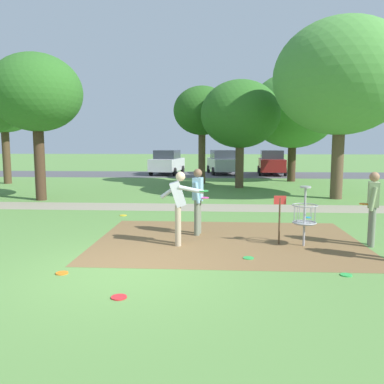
% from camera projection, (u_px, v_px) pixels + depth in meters
% --- Properties ---
extents(ground_plane, '(160.00, 160.00, 0.00)m').
position_uv_depth(ground_plane, '(127.00, 271.00, 7.23)').
color(ground_plane, '#5B8942').
extents(dirt_tee_pad, '(6.32, 4.51, 0.01)m').
position_uv_depth(dirt_tee_pad, '(228.00, 240.00, 9.52)').
color(dirt_tee_pad, brown).
rests_on(dirt_tee_pad, ground).
extents(disc_golf_basket, '(0.98, 0.58, 1.39)m').
position_uv_depth(disc_golf_basket, '(302.00, 214.00, 8.95)').
color(disc_golf_basket, '#9E9EA3').
rests_on(disc_golf_basket, ground).
extents(player_foreground_watching, '(0.44, 0.50, 1.71)m').
position_uv_depth(player_foreground_watching, '(373.00, 204.00, 8.93)').
color(player_foreground_watching, slate).
rests_on(player_foreground_watching, ground).
extents(player_throwing, '(0.43, 0.49, 1.71)m').
position_uv_depth(player_throwing, '(198.00, 198.00, 10.05)').
color(player_throwing, slate).
rests_on(player_throwing, ground).
extents(player_waiting_right, '(1.14, 0.43, 1.71)m').
position_uv_depth(player_waiting_right, '(179.00, 203.00, 9.01)').
color(player_waiting_right, tan).
rests_on(player_waiting_right, ground).
extents(frisbee_near_basket, '(0.22, 0.22, 0.02)m').
position_uv_depth(frisbee_near_basket, '(248.00, 258.00, 8.04)').
color(frisbee_near_basket, green).
rests_on(frisbee_near_basket, ground).
extents(frisbee_mid_grass, '(0.22, 0.22, 0.02)m').
position_uv_depth(frisbee_mid_grass, '(62.00, 273.00, 7.11)').
color(frisbee_mid_grass, orange).
rests_on(frisbee_mid_grass, ground).
extents(frisbee_far_left, '(0.20, 0.20, 0.02)m').
position_uv_depth(frisbee_far_left, '(308.00, 217.00, 12.45)').
color(frisbee_far_left, '#1E93DB').
rests_on(frisbee_far_left, ground).
extents(frisbee_far_right, '(0.20, 0.20, 0.02)m').
position_uv_depth(frisbee_far_right, '(346.00, 275.00, 7.00)').
color(frisbee_far_right, green).
rests_on(frisbee_far_right, ground).
extents(frisbee_scattered_a, '(0.23, 0.23, 0.02)m').
position_uv_depth(frisbee_scattered_a, '(123.00, 215.00, 12.81)').
color(frisbee_scattered_a, gold).
rests_on(frisbee_scattered_a, ground).
extents(frisbee_scattered_b, '(0.24, 0.24, 0.02)m').
position_uv_depth(frisbee_scattered_b, '(119.00, 297.00, 5.99)').
color(frisbee_scattered_b, red).
rests_on(frisbee_scattered_b, ground).
extents(tree_near_left, '(5.37, 5.37, 6.63)m').
position_uv_depth(tree_near_left, '(293.00, 111.00, 23.90)').
color(tree_near_left, '#422D1E').
rests_on(tree_near_left, ground).
extents(tree_near_right, '(3.68, 3.68, 5.95)m').
position_uv_depth(tree_near_right, '(36.00, 94.00, 15.81)').
color(tree_near_right, '#422D1E').
rests_on(tree_near_right, ground).
extents(tree_mid_center, '(4.14, 4.14, 5.63)m').
position_uv_depth(tree_mid_center, '(240.00, 114.00, 20.42)').
color(tree_mid_center, brown).
rests_on(tree_mid_center, ground).
extents(tree_mid_right, '(3.97, 3.97, 6.36)m').
position_uv_depth(tree_mid_right, '(3.00, 103.00, 22.49)').
color(tree_mid_right, '#4C3823').
rests_on(tree_mid_right, ground).
extents(tree_far_left, '(5.58, 5.58, 7.44)m').
position_uv_depth(tree_far_left, '(341.00, 78.00, 16.14)').
color(tree_far_left, brown).
rests_on(tree_far_left, ground).
extents(tree_far_center, '(3.30, 3.30, 5.63)m').
position_uv_depth(tree_far_center, '(202.00, 111.00, 22.60)').
color(tree_far_center, brown).
rests_on(tree_far_center, ground).
extents(parking_lot_strip, '(36.00, 6.00, 0.01)m').
position_uv_depth(parking_lot_strip, '(195.00, 174.00, 29.75)').
color(parking_lot_strip, '#4C4C51').
rests_on(parking_lot_strip, ground).
extents(parked_car_leftmost, '(2.40, 4.41, 1.84)m').
position_uv_depth(parked_car_leftmost, '(167.00, 162.00, 29.87)').
color(parked_car_leftmost, silver).
rests_on(parked_car_leftmost, ground).
extents(parked_car_center_left, '(2.47, 4.44, 1.84)m').
position_uv_depth(parked_car_center_left, '(222.00, 162.00, 30.24)').
color(parked_car_center_left, '#B2B7BC').
rests_on(parked_car_center_left, ground).
extents(parked_car_center_right, '(2.19, 4.31, 1.84)m').
position_uv_depth(parked_car_center_right, '(272.00, 162.00, 29.53)').
color(parked_car_center_right, maroon).
rests_on(parked_car_center_right, ground).
extents(gravel_path, '(40.00, 1.70, 0.00)m').
position_uv_depth(gravel_path, '(172.00, 207.00, 14.52)').
color(gravel_path, gray).
rests_on(gravel_path, ground).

